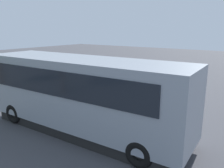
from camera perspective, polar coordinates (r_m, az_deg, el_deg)
The scene contains 11 objects.
ground_plane at distance 14.69m, azimuth -0.77°, elevation -3.88°, with size 80.00×80.00×0.00m, color #424247.
tour_bus at distance 9.85m, azimuth -7.67°, elevation -2.90°, with size 9.62×2.93×3.25m.
spectator_far_left at distance 11.57m, azimuth 6.08°, elevation -3.79°, with size 0.58×0.37×1.66m.
spectator_left at distance 12.04m, azimuth 1.83°, elevation -2.45°, with size 0.58×0.35×1.82m.
spectator_centre at distance 12.74m, azimuth -1.94°, elevation -1.71°, with size 0.58×0.35×1.76m.
spectator_right at distance 13.12m, azimuth -5.44°, elevation -1.48°, with size 0.58×0.35×1.70m.
parked_motorcycle_silver at distance 10.56m, azimuth 12.03°, elevation -8.61°, with size 2.05×0.58×0.99m.
stunt_motorcycle at distance 17.50m, azimuth -3.14°, elevation 2.33°, with size 2.04×0.58×1.66m.
bay_line_a at distance 13.91m, azimuth 14.98°, elevation -5.37°, with size 0.31×4.64×0.01m.
bay_line_b at distance 15.08m, azimuth 4.72°, elevation -3.45°, with size 0.28×3.85×0.01m.
bay_line_c at distance 16.67m, azimuth -3.79°, elevation -1.75°, with size 0.31×4.65×0.01m.
Camera 1 is at (-8.29, 11.28, 4.44)m, focal length 36.30 mm.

